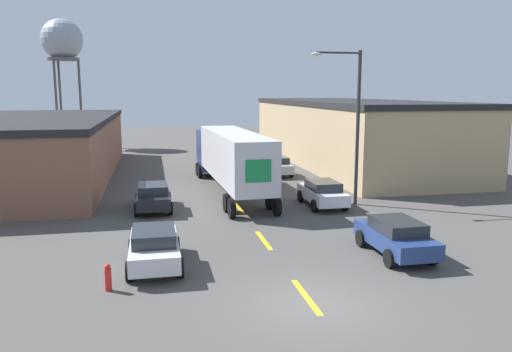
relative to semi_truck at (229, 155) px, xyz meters
name	(u,v)px	position (x,y,z in m)	size (l,w,h in m)	color
ground_plane	(313,305)	(-0.19, -17.74, -2.38)	(160.00, 160.00, 0.00)	#4C4947
road_centerline	(264,240)	(-0.19, -10.93, -2.38)	(0.20, 15.12, 0.01)	yellow
warehouse_left	(14,148)	(-14.83, 8.22, -0.10)	(14.02, 27.40, 4.55)	brown
warehouse_right	(348,132)	(12.52, 11.10, 0.43)	(10.15, 29.81, 5.62)	tan
semi_truck	(229,155)	(0.00, 0.00, 0.00)	(3.19, 15.56, 3.95)	navy
parked_car_right_mid	(322,193)	(4.48, -5.22, -1.60)	(1.96, 4.19, 1.46)	silver
parked_car_left_far	(153,196)	(-4.85, -4.23, -1.60)	(1.96, 4.19, 1.46)	black
parked_car_right_near	(396,236)	(4.48, -13.92, -1.60)	(1.96, 4.19, 1.46)	navy
parked_car_left_near	(154,246)	(-4.85, -13.33, -1.60)	(1.96, 4.19, 1.46)	silver
parked_car_right_far	(276,165)	(4.48, 5.53, -1.60)	(1.96, 4.19, 1.46)	#B2B2B7
water_tower	(62,42)	(-14.46, 30.14, 9.57)	(4.63, 4.63, 14.50)	#47474C
street_lamp	(352,117)	(6.16, -5.14, 2.62)	(2.89, 0.32, 8.61)	#2D2D30
fire_hydrant	(108,277)	(-6.34, -15.33, -1.93)	(0.22, 0.22, 0.91)	red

